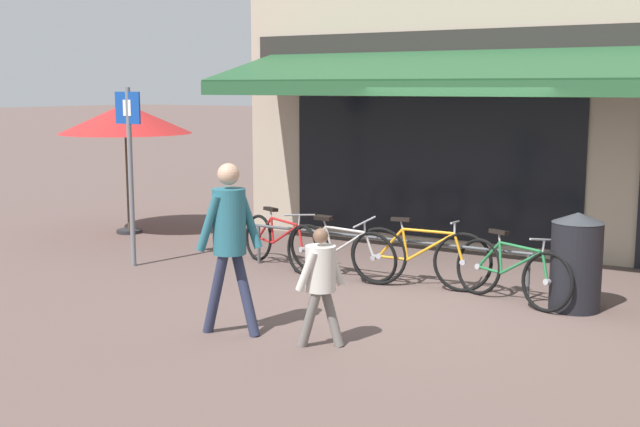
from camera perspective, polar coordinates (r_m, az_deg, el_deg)
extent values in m
plane|color=brown|center=(9.91, 7.33, -5.71)|extent=(160.00, 160.00, 0.00)
cube|color=tan|center=(13.73, 14.16, 10.49)|extent=(8.67, 3.00, 5.86)
cube|color=black|center=(12.68, 7.79, 3.23)|extent=(4.77, 0.04, 2.20)
cube|color=#282623|center=(12.29, 12.16, 11.73)|extent=(8.23, 0.06, 0.44)
cube|color=#23512D|center=(11.38, 10.57, 10.38)|extent=(7.80, 1.95, 0.50)
cube|color=#23512D|center=(10.47, 8.70, 8.78)|extent=(7.80, 0.03, 0.20)
cylinder|color=#47494F|center=(10.48, 4.38, -1.78)|extent=(3.98, 0.04, 0.04)
cylinder|color=#47494F|center=(11.50, -4.37, -2.21)|extent=(0.04, 0.04, 0.55)
cylinder|color=#47494F|center=(9.87, 14.58, -4.36)|extent=(0.04, 0.04, 0.55)
torus|color=black|center=(10.81, -1.27, -2.58)|extent=(0.66, 0.35, 0.67)
cylinder|color=#9E9EA3|center=(10.81, -1.27, -2.58)|extent=(0.09, 0.09, 0.07)
torus|color=black|center=(11.69, -4.39, -1.72)|extent=(0.66, 0.35, 0.67)
cylinder|color=#9E9EA3|center=(11.69, -4.39, -1.72)|extent=(0.09, 0.09, 0.07)
cylinder|color=#B21E1E|center=(11.12, -2.47, -1.48)|extent=(0.58, 0.23, 0.36)
cylinder|color=#B21E1E|center=(11.13, -2.53, -0.57)|extent=(0.63, 0.29, 0.05)
cylinder|color=#B21E1E|center=(11.39, -3.42, -1.20)|extent=(0.11, 0.11, 0.35)
cylinder|color=#B21E1E|center=(11.54, -3.89, -1.91)|extent=(0.36, 0.18, 0.05)
cylinder|color=#B21E1E|center=(11.55, -3.94, -1.02)|extent=(0.32, 0.13, 0.35)
cylinder|color=#B21E1E|center=(10.84, -1.40, -1.71)|extent=(0.15, 0.12, 0.33)
cylinder|color=#9E9EA3|center=(11.41, -3.50, -0.05)|extent=(0.06, 0.05, 0.11)
cube|color=black|center=(11.42, -3.52, 0.31)|extent=(0.26, 0.19, 0.06)
cylinder|color=#9E9EA3|center=(10.86, -1.51, -0.47)|extent=(0.04, 0.05, 0.14)
cylinder|color=#9E9EA3|center=(10.85, -1.48, -0.11)|extent=(0.22, 0.49, 0.07)
torus|color=black|center=(10.30, 3.84, -3.14)|extent=(0.70, 0.18, 0.69)
cylinder|color=#9E9EA3|center=(10.30, 3.84, -3.14)|extent=(0.08, 0.07, 0.08)
torus|color=black|center=(10.83, -0.64, -2.52)|extent=(0.70, 0.18, 0.69)
cylinder|color=#9E9EA3|center=(10.83, -0.64, -2.52)|extent=(0.08, 0.07, 0.08)
cylinder|color=#BCB7B2|center=(10.45, 2.03, -2.11)|extent=(0.55, 0.12, 0.37)
cylinder|color=#BCB7B2|center=(10.42, 1.80, -1.15)|extent=(0.61, 0.08, 0.05)
cylinder|color=#BCB7B2|center=(10.61, 0.65, -1.89)|extent=(0.12, 0.08, 0.36)
cylinder|color=#BCB7B2|center=(10.73, 0.11, -2.67)|extent=(0.35, 0.06, 0.05)
cylinder|color=#BCB7B2|center=(10.70, -0.12, -1.74)|extent=(0.30, 0.10, 0.36)
cylinder|color=#BCB7B2|center=(10.28, 3.53, -2.26)|extent=(0.15, 0.07, 0.33)
cylinder|color=#9E9EA3|center=(10.57, 0.33, -0.68)|extent=(0.06, 0.04, 0.11)
cube|color=black|center=(10.56, 0.24, -0.30)|extent=(0.25, 0.12, 0.06)
cylinder|color=#9E9EA3|center=(10.24, 3.20, -0.99)|extent=(0.03, 0.05, 0.14)
cylinder|color=#9E9EA3|center=(10.22, 3.18, -0.61)|extent=(0.06, 0.52, 0.09)
torus|color=black|center=(10.04, 10.11, -3.43)|extent=(0.75, 0.26, 0.74)
cylinder|color=#9E9EA3|center=(10.04, 10.11, -3.43)|extent=(0.08, 0.08, 0.08)
torus|color=black|center=(10.27, 4.22, -3.04)|extent=(0.75, 0.26, 0.74)
cylinder|color=#9E9EA3|center=(10.27, 4.22, -3.04)|extent=(0.08, 0.08, 0.08)
cylinder|color=orange|center=(10.10, 7.88, -2.36)|extent=(0.59, 0.18, 0.39)
cylinder|color=orange|center=(10.09, 7.71, -1.26)|extent=(0.65, 0.15, 0.05)
cylinder|color=orange|center=(10.17, 6.07, -2.19)|extent=(0.13, 0.07, 0.39)
cylinder|color=orange|center=(10.22, 5.23, -3.16)|extent=(0.38, 0.10, 0.05)
cylinder|color=orange|center=(10.22, 5.06, -2.08)|extent=(0.32, 0.13, 0.38)
cylinder|color=orange|center=(10.04, 9.82, -2.43)|extent=(0.16, 0.06, 0.36)
cylinder|color=#9E9EA3|center=(10.17, 5.83, -0.82)|extent=(0.06, 0.03, 0.11)
cube|color=black|center=(10.17, 5.77, -0.42)|extent=(0.26, 0.15, 0.06)
cylinder|color=#9E9EA3|center=(10.03, 9.56, -1.02)|extent=(0.03, 0.05, 0.14)
cylinder|color=#9E9EA3|center=(10.02, 9.58, -0.62)|extent=(0.12, 0.52, 0.08)
torus|color=black|center=(9.36, 15.84, -4.71)|extent=(0.69, 0.39, 0.69)
cylinder|color=#9E9EA3|center=(9.36, 15.84, -4.71)|extent=(0.09, 0.09, 0.08)
torus|color=black|center=(9.96, 11.20, -3.72)|extent=(0.69, 0.39, 0.69)
cylinder|color=#9E9EA3|center=(9.96, 11.20, -3.72)|extent=(0.09, 0.09, 0.08)
cylinder|color=#23703D|center=(9.57, 14.13, -3.42)|extent=(0.55, 0.19, 0.37)
cylinder|color=#23703D|center=(9.57, 14.08, -2.33)|extent=(0.58, 0.26, 0.05)
cylinder|color=#23703D|center=(9.75, 12.71, -3.09)|extent=(0.10, 0.12, 0.36)
cylinder|color=#23703D|center=(9.85, 11.97, -3.93)|extent=(0.34, 0.16, 0.05)
cylinder|color=#23703D|center=(9.86, 11.93, -2.88)|extent=(0.31, 0.09, 0.36)
cylinder|color=#23703D|center=(9.38, 15.70, -3.68)|extent=(0.13, 0.13, 0.33)
cylinder|color=#9E9EA3|center=(9.76, 12.64, -1.71)|extent=(0.06, 0.06, 0.11)
cube|color=black|center=(9.77, 12.62, -1.30)|extent=(0.26, 0.19, 0.06)
cylinder|color=#9E9EA3|center=(9.39, 15.61, -2.23)|extent=(0.04, 0.05, 0.14)
cylinder|color=#9E9EA3|center=(9.39, 15.66, -1.81)|extent=(0.21, 0.49, 0.10)
cylinder|color=#282D47|center=(8.22, -5.32, -5.74)|extent=(0.36, 0.15, 0.87)
cylinder|color=#282D47|center=(8.25, -7.44, -5.71)|extent=(0.36, 0.15, 0.87)
cylinder|color=#286675|center=(8.08, -6.48, -0.57)|extent=(0.37, 0.37, 0.66)
sphere|color=tan|center=(8.01, -6.54, 2.80)|extent=(0.22, 0.22, 0.22)
cylinder|color=#286675|center=(8.01, -7.93, -0.68)|extent=(0.29, 0.12, 0.59)
cylinder|color=#286675|center=(8.15, -5.05, -0.46)|extent=(0.29, 0.12, 0.59)
cylinder|color=slate|center=(7.88, 0.84, -7.41)|extent=(0.26, 0.11, 0.58)
cylinder|color=slate|center=(7.81, -0.77, -7.56)|extent=(0.26, 0.11, 0.58)
cylinder|color=beige|center=(7.72, 0.04, -3.92)|extent=(0.31, 0.31, 0.44)
sphere|color=brown|center=(7.65, 0.04, -1.61)|extent=(0.15, 0.15, 0.15)
cylinder|color=beige|center=(7.60, -0.98, -4.13)|extent=(0.22, 0.15, 0.40)
cylinder|color=beige|center=(7.84, 1.03, -3.72)|extent=(0.22, 0.15, 0.40)
cylinder|color=black|center=(9.49, 17.73, -3.60)|extent=(0.57, 0.57, 1.01)
cone|color=#33353A|center=(9.39, 17.90, -0.27)|extent=(0.58, 0.58, 0.11)
cylinder|color=slate|center=(11.47, -13.31, 2.47)|extent=(0.07, 0.07, 2.50)
cube|color=#14429E|center=(11.40, -13.52, 7.32)|extent=(0.44, 0.02, 0.44)
cube|color=white|center=(11.39, -13.57, 7.31)|extent=(0.14, 0.01, 0.22)
cylinder|color=#4C3D2D|center=(14.15, -13.55, 3.00)|extent=(0.05, 0.05, 2.18)
cone|color=red|center=(14.09, -13.68, 6.58)|extent=(2.25, 2.25, 0.51)
cylinder|color=#262628|center=(14.29, -13.39, -1.23)|extent=(0.44, 0.44, 0.06)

